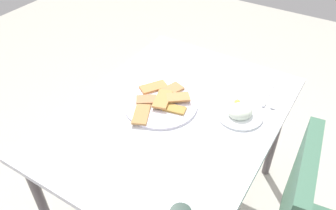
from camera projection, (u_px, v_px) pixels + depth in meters
ground_plane at (172, 205)px, 1.97m from camera, size 6.00×6.00×0.00m
dining_table at (173, 126)px, 1.56m from camera, size 1.17×0.88×0.71m
pide_platter at (161, 102)px, 1.56m from camera, size 0.36×0.34×0.04m
salad_plate_greens at (240, 112)px, 1.50m from camera, size 0.20×0.20×0.06m
paper_napkin at (271, 98)px, 1.60m from camera, size 0.15×0.15×0.00m
fork at (268, 96)px, 1.61m from camera, size 0.18×0.03×0.00m
spoon at (275, 98)px, 1.59m from camera, size 0.17×0.04×0.00m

